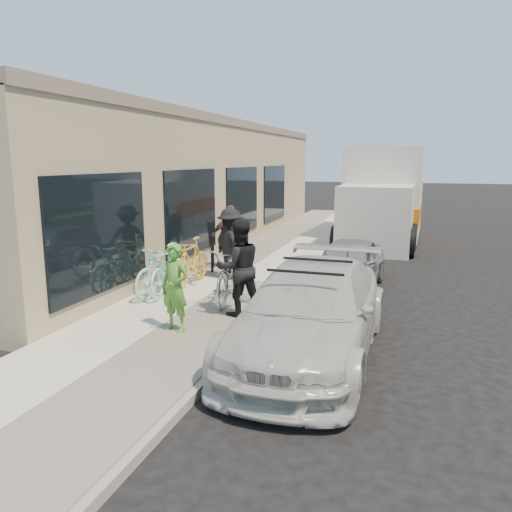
# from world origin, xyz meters

# --- Properties ---
(ground) EXTENTS (120.00, 120.00, 0.00)m
(ground) POSITION_xyz_m (0.00, 0.00, 0.00)
(ground) COLOR black
(ground) RESTS_ON ground
(sidewalk) EXTENTS (3.00, 34.00, 0.15)m
(sidewalk) POSITION_xyz_m (-2.00, 3.00, 0.07)
(sidewalk) COLOR beige
(sidewalk) RESTS_ON ground
(curb) EXTENTS (0.12, 34.00, 0.13)m
(curb) POSITION_xyz_m (-0.45, 3.00, 0.07)
(curb) COLOR gray
(curb) RESTS_ON ground
(storefront) EXTENTS (3.60, 20.00, 4.22)m
(storefront) POSITION_xyz_m (-5.24, 7.99, 2.12)
(storefront) COLOR tan
(storefront) RESTS_ON ground
(bike_rack) EXTENTS (0.27, 0.63, 0.93)m
(bike_rack) POSITION_xyz_m (-2.84, 3.81, 0.71)
(bike_rack) COLOR black
(bike_rack) RESTS_ON sidewalk
(sandwich_board) EXTENTS (0.59, 0.60, 0.93)m
(sandwich_board) POSITION_xyz_m (-3.24, 6.28, 0.62)
(sandwich_board) COLOR black
(sandwich_board) RESTS_ON sidewalk
(sedan_white) EXTENTS (2.00, 4.79, 1.42)m
(sedan_white) POSITION_xyz_m (0.65, -0.70, 0.69)
(sedan_white) COLOR #BBBCB7
(sedan_white) RESTS_ON ground
(sedan_silver) EXTENTS (1.65, 3.50, 1.16)m
(sedan_silver) POSITION_xyz_m (0.65, 3.48, 0.58)
(sedan_silver) COLOR gray
(sedan_silver) RESTS_ON ground
(moving_truck) EXTENTS (2.75, 6.95, 3.38)m
(moving_truck) POSITION_xyz_m (0.94, 11.19, 1.50)
(moving_truck) COLOR beige
(moving_truck) RESTS_ON ground
(tandem_bike) EXTENTS (1.03, 2.20, 1.11)m
(tandem_bike) POSITION_xyz_m (-1.40, 1.29, 0.71)
(tandem_bike) COLOR #A8A8AA
(tandem_bike) RESTS_ON sidewalk
(woman_rider) EXTENTS (0.60, 0.47, 1.46)m
(woman_rider) POSITION_xyz_m (-1.63, -0.69, 0.88)
(woman_rider) COLOR #498D2F
(woman_rider) RESTS_ON sidewalk
(man_standing) EXTENTS (1.08, 1.05, 1.76)m
(man_standing) POSITION_xyz_m (-0.92, 0.44, 1.03)
(man_standing) COLOR black
(man_standing) RESTS_ON sidewalk
(cruiser_bike_a) EXTENTS (0.84, 1.83, 1.06)m
(cruiser_bike_a) POSITION_xyz_m (-2.88, 1.25, 0.68)
(cruiser_bike_a) COLOR #99E4D6
(cruiser_bike_a) RESTS_ON sidewalk
(cruiser_bike_b) EXTENTS (0.92, 2.03, 1.03)m
(cruiser_bike_b) POSITION_xyz_m (-2.86, 1.46, 0.67)
(cruiser_bike_b) COLOR #99E4D6
(cruiser_bike_b) RESTS_ON sidewalk
(cruiser_bike_c) EXTENTS (0.50, 1.76, 1.06)m
(cruiser_bike_c) POSITION_xyz_m (-2.70, 2.22, 0.68)
(cruiser_bike_c) COLOR gold
(cruiser_bike_c) RESTS_ON sidewalk
(bystander_a) EXTENTS (1.24, 1.14, 1.68)m
(bystander_a) POSITION_xyz_m (-2.07, 3.07, 0.99)
(bystander_a) COLOR black
(bystander_a) RESTS_ON sidewalk
(bystander_b) EXTENTS (1.03, 0.86, 1.64)m
(bystander_b) POSITION_xyz_m (-2.51, 4.21, 0.97)
(bystander_b) COLOR brown
(bystander_b) RESTS_ON sidewalk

